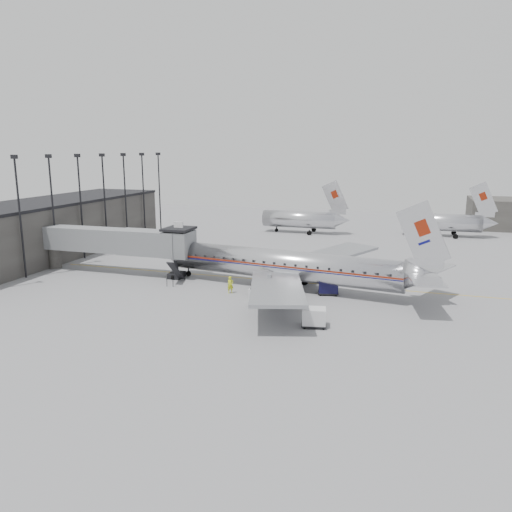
% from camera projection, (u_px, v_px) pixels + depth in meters
% --- Properties ---
extents(ground, '(160.00, 160.00, 0.00)m').
position_uv_depth(ground, '(237.00, 291.00, 56.88)').
color(ground, slate).
rests_on(ground, ground).
extents(terminal, '(12.00, 46.00, 8.00)m').
position_uv_depth(terminal, '(46.00, 230.00, 75.23)').
color(terminal, '#383533').
rests_on(terminal, ground).
extents(apron_line, '(60.00, 0.15, 0.01)m').
position_uv_depth(apron_line, '(276.00, 280.00, 61.61)').
color(apron_line, gold).
rests_on(apron_line, ground).
extents(jet_bridge, '(21.00, 6.20, 7.10)m').
position_uv_depth(jet_bridge, '(124.00, 242.00, 64.25)').
color(jet_bridge, slate).
rests_on(jet_bridge, ground).
extents(floodlight_masts, '(0.90, 42.25, 15.25)m').
position_uv_depth(floodlight_masts, '(93.00, 200.00, 75.23)').
color(floodlight_masts, black).
rests_on(floodlight_masts, ground).
extents(distant_aircraft_near, '(16.39, 3.20, 10.26)m').
position_uv_depth(distant_aircraft_near, '(300.00, 219.00, 96.04)').
color(distant_aircraft_near, silver).
rests_on(distant_aircraft_near, ground).
extents(distant_aircraft_mid, '(16.39, 3.20, 10.26)m').
position_uv_depth(distant_aircraft_mid, '(442.00, 222.00, 92.24)').
color(distant_aircraft_mid, silver).
rests_on(distant_aircraft_mid, ground).
extents(airliner, '(34.70, 31.95, 11.01)m').
position_uv_depth(airliner, '(288.00, 265.00, 57.47)').
color(airliner, silver).
rests_on(airliner, ground).
extents(service_van, '(4.88, 2.12, 2.25)m').
position_uv_depth(service_van, '(273.00, 292.00, 52.36)').
color(service_van, silver).
rests_on(service_van, ground).
extents(baggage_cart_navy, '(2.50, 2.06, 1.76)m').
position_uv_depth(baggage_cart_navy, '(328.00, 286.00, 55.60)').
color(baggage_cart_navy, black).
rests_on(baggage_cart_navy, ground).
extents(baggage_cart_white, '(2.50, 2.08, 1.75)m').
position_uv_depth(baggage_cart_white, '(314.00, 317.00, 45.45)').
color(baggage_cart_white, silver).
rests_on(baggage_cart_white, ground).
extents(ramp_worker, '(0.85, 0.79, 1.95)m').
position_uv_depth(ramp_worker, '(230.00, 285.00, 56.01)').
color(ramp_worker, '#CDDA19').
rests_on(ramp_worker, ground).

